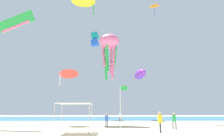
{
  "coord_description": "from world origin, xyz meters",
  "views": [
    {
      "loc": [
        -1.76,
        -18.75,
        2.03
      ],
      "look_at": [
        -1.3,
        9.65,
        7.51
      ],
      "focal_mm": 32.94,
      "sensor_mm": 36.0,
      "label": 1
    }
  ],
  "objects_px": {
    "canopy_tent": "(75,105)",
    "kite_box_teal": "(95,39)",
    "person_leftmost": "(120,116)",
    "kite_delta_yellow": "(84,0)",
    "person_rightmost": "(174,119)",
    "kite_diamond_orange": "(154,7)",
    "kite_parafoil_green": "(16,22)",
    "kite_inflatable_purple": "(140,74)",
    "person_near_tent": "(160,120)",
    "person_central": "(107,119)",
    "kite_octopus_pink": "(109,44)",
    "banner_flag": "(121,106)",
    "kite_delta_red": "(69,73)"
  },
  "relations": [
    {
      "from": "kite_parafoil_green",
      "to": "person_near_tent",
      "type": "bearing_deg",
      "value": 166.76
    },
    {
      "from": "kite_octopus_pink",
      "to": "kite_inflatable_purple",
      "type": "bearing_deg",
      "value": -129.55
    },
    {
      "from": "person_central",
      "to": "kite_inflatable_purple",
      "type": "bearing_deg",
      "value": 15.86
    },
    {
      "from": "banner_flag",
      "to": "kite_diamond_orange",
      "type": "bearing_deg",
      "value": 68.24
    },
    {
      "from": "person_rightmost",
      "to": "kite_inflatable_purple",
      "type": "relative_size",
      "value": 0.26
    },
    {
      "from": "person_leftmost",
      "to": "kite_delta_yellow",
      "type": "relative_size",
      "value": 0.31
    },
    {
      "from": "canopy_tent",
      "to": "kite_parafoil_green",
      "type": "height_order",
      "value": "kite_parafoil_green"
    },
    {
      "from": "person_leftmost",
      "to": "kite_octopus_pink",
      "type": "distance_m",
      "value": 12.29
    },
    {
      "from": "kite_box_teal",
      "to": "kite_octopus_pink",
      "type": "xyz_separation_m",
      "value": [
        3.37,
        -16.57,
        -6.53
      ]
    },
    {
      "from": "kite_parafoil_green",
      "to": "kite_diamond_orange",
      "type": "height_order",
      "value": "kite_diamond_orange"
    },
    {
      "from": "kite_delta_yellow",
      "to": "kite_octopus_pink",
      "type": "distance_m",
      "value": 11.24
    },
    {
      "from": "banner_flag",
      "to": "person_rightmost",
      "type": "bearing_deg",
      "value": 43.88
    },
    {
      "from": "canopy_tent",
      "to": "kite_delta_yellow",
      "type": "xyz_separation_m",
      "value": [
        -1.41,
        14.44,
        18.7
      ]
    },
    {
      "from": "person_near_tent",
      "to": "kite_diamond_orange",
      "type": "xyz_separation_m",
      "value": [
        3.85,
        16.33,
        19.85
      ]
    },
    {
      "from": "canopy_tent",
      "to": "kite_diamond_orange",
      "type": "height_order",
      "value": "kite_diamond_orange"
    },
    {
      "from": "kite_octopus_pink",
      "to": "kite_delta_yellow",
      "type": "bearing_deg",
      "value": -54.21
    },
    {
      "from": "kite_diamond_orange",
      "to": "kite_delta_yellow",
      "type": "bearing_deg",
      "value": -125.34
    },
    {
      "from": "kite_parafoil_green",
      "to": "kite_octopus_pink",
      "type": "distance_m",
      "value": 12.93
    },
    {
      "from": "banner_flag",
      "to": "kite_delta_red",
      "type": "bearing_deg",
      "value": 119.22
    },
    {
      "from": "person_central",
      "to": "kite_diamond_orange",
      "type": "xyz_separation_m",
      "value": [
        8.72,
        11.01,
        19.99
      ]
    },
    {
      "from": "kite_box_teal",
      "to": "banner_flag",
      "type": "bearing_deg",
      "value": -160.35
    },
    {
      "from": "kite_delta_yellow",
      "to": "kite_parafoil_green",
      "type": "relative_size",
      "value": 1.07
    },
    {
      "from": "kite_inflatable_purple",
      "to": "kite_delta_yellow",
      "type": "bearing_deg",
      "value": -55.64
    },
    {
      "from": "kite_parafoil_green",
      "to": "kite_octopus_pink",
      "type": "xyz_separation_m",
      "value": [
        12.22,
        3.93,
        -1.58
      ]
    },
    {
      "from": "person_near_tent",
      "to": "person_rightmost",
      "type": "relative_size",
      "value": 1.07
    },
    {
      "from": "canopy_tent",
      "to": "person_rightmost",
      "type": "bearing_deg",
      "value": 17.87
    },
    {
      "from": "person_leftmost",
      "to": "person_rightmost",
      "type": "bearing_deg",
      "value": 81.21
    },
    {
      "from": "person_near_tent",
      "to": "person_central",
      "type": "bearing_deg",
      "value": 54.78
    },
    {
      "from": "person_leftmost",
      "to": "person_rightmost",
      "type": "xyz_separation_m",
      "value": [
        5.0,
        -12.77,
        0.05
      ]
    },
    {
      "from": "canopy_tent",
      "to": "kite_box_teal",
      "type": "height_order",
      "value": "kite_box_teal"
    },
    {
      "from": "canopy_tent",
      "to": "kite_delta_red",
      "type": "height_order",
      "value": "kite_delta_red"
    },
    {
      "from": "canopy_tent",
      "to": "kite_octopus_pink",
      "type": "height_order",
      "value": "kite_octopus_pink"
    },
    {
      "from": "person_rightmost",
      "to": "kite_diamond_orange",
      "type": "distance_m",
      "value": 23.86
    },
    {
      "from": "kite_inflatable_purple",
      "to": "kite_delta_red",
      "type": "height_order",
      "value": "kite_inflatable_purple"
    },
    {
      "from": "person_leftmost",
      "to": "banner_flag",
      "type": "relative_size",
      "value": 0.41
    },
    {
      "from": "person_rightmost",
      "to": "kite_delta_red",
      "type": "height_order",
      "value": "kite_delta_red"
    },
    {
      "from": "kite_delta_yellow",
      "to": "kite_delta_red",
      "type": "distance_m",
      "value": 15.02
    },
    {
      "from": "kite_parafoil_green",
      "to": "banner_flag",
      "type": "bearing_deg",
      "value": 153.72
    },
    {
      "from": "person_leftmost",
      "to": "kite_delta_yellow",
      "type": "distance_m",
      "value": 21.26
    },
    {
      "from": "kite_parafoil_green",
      "to": "kite_delta_red",
      "type": "height_order",
      "value": "kite_parafoil_green"
    },
    {
      "from": "kite_inflatable_purple",
      "to": "kite_box_teal",
      "type": "bearing_deg",
      "value": -115.39
    },
    {
      "from": "banner_flag",
      "to": "kite_octopus_pink",
      "type": "bearing_deg",
      "value": 94.07
    },
    {
      "from": "banner_flag",
      "to": "kite_diamond_orange",
      "type": "relative_size",
      "value": 1.77
    },
    {
      "from": "person_near_tent",
      "to": "person_central",
      "type": "distance_m",
      "value": 7.22
    },
    {
      "from": "canopy_tent",
      "to": "banner_flag",
      "type": "height_order",
      "value": "banner_flag"
    },
    {
      "from": "kite_delta_yellow",
      "to": "kite_inflatable_purple",
      "type": "distance_m",
      "value": 18.34
    },
    {
      "from": "kite_inflatable_purple",
      "to": "kite_diamond_orange",
      "type": "bearing_deg",
      "value": 12.58
    },
    {
      "from": "person_near_tent",
      "to": "person_leftmost",
      "type": "height_order",
      "value": "person_near_tent"
    },
    {
      "from": "kite_delta_yellow",
      "to": "kite_inflatable_purple",
      "type": "xyz_separation_m",
      "value": [
        11.0,
        8.6,
        -11.89
      ]
    },
    {
      "from": "kite_delta_yellow",
      "to": "kite_parafoil_green",
      "type": "distance_m",
      "value": 13.56
    }
  ]
}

